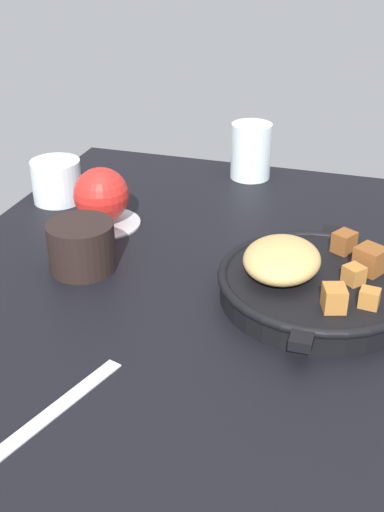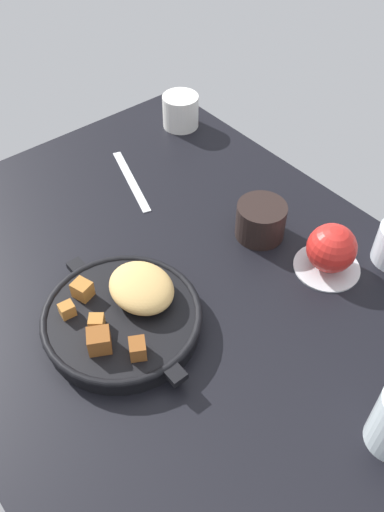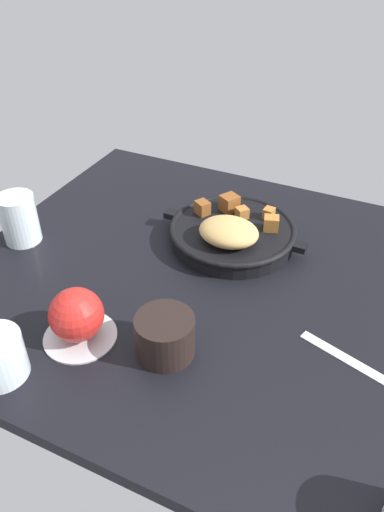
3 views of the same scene
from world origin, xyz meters
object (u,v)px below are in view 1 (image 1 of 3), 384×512
(butter_knife, at_px, (45,417))
(coffee_mug_dark, at_px, (81,246))
(red_apple, at_px, (101,195))
(water_glass_tall, at_px, (251,151))
(water_glass_short, at_px, (57,181))
(cast_iron_skillet, at_px, (314,281))

(butter_knife, xyz_separation_m, coffee_mug_dark, (0.27, 0.09, 0.03))
(butter_knife, distance_m, coffee_mug_dark, 0.29)
(red_apple, xyz_separation_m, water_glass_tall, (0.25, -0.17, 0.00))
(coffee_mug_dark, height_order, water_glass_short, water_glass_short)
(coffee_mug_dark, bearing_deg, water_glass_short, 35.32)
(water_glass_tall, relative_size, water_glass_short, 1.21)
(cast_iron_skillet, bearing_deg, butter_knife, 143.73)
(red_apple, bearing_deg, water_glass_tall, -33.70)
(cast_iron_skillet, height_order, water_glass_short, cast_iron_skillet)
(cast_iron_skillet, distance_m, water_glass_short, 0.47)
(butter_knife, xyz_separation_m, water_glass_short, (0.46, 0.23, 0.03))
(red_apple, bearing_deg, butter_knife, -163.34)
(red_apple, relative_size, water_glass_short, 1.04)
(cast_iron_skillet, xyz_separation_m, butter_knife, (-0.29, 0.21, -0.02))
(coffee_mug_dark, height_order, water_glass_tall, water_glass_tall)
(butter_knife, bearing_deg, water_glass_tall, 13.27)
(coffee_mug_dark, xyz_separation_m, water_glass_short, (0.19, 0.14, 0.00))
(cast_iron_skillet, xyz_separation_m, water_glass_tall, (0.37, 0.16, 0.02))
(cast_iron_skillet, relative_size, butter_knife, 1.41)
(butter_knife, bearing_deg, cast_iron_skillet, -18.85)
(red_apple, height_order, water_glass_tall, water_glass_tall)
(butter_knife, relative_size, coffee_mug_dark, 2.31)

